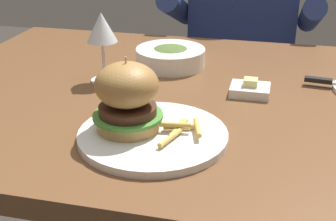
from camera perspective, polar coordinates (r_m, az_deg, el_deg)
The scene contains 8 objects.
dining_table at distance 1.06m, azimuth 2.50°, elevation -2.40°, with size 1.21×0.87×0.74m.
main_plate at distance 0.82m, azimuth -1.85°, elevation -3.06°, with size 0.26×0.26×0.01m, color white.
burger_sandwich at distance 0.81m, azimuth -5.00°, elevation 1.69°, with size 0.12×0.12×0.13m.
fries_pile at distance 0.81m, azimuth 1.42°, elevation -2.29°, with size 0.08×0.11×0.02m.
wine_glass at distance 1.06m, azimuth -8.07°, elevation 9.67°, with size 0.07×0.07×0.16m.
butter_dish at distance 1.02m, azimuth 9.97°, elevation 2.56°, with size 0.08×0.07×0.04m.
soup_bowl at distance 1.18m, azimuth 0.30°, elevation 6.61°, with size 0.17×0.17×0.05m.
diner_person at distance 1.74m, azimuth 8.80°, elevation 5.33°, with size 0.51×0.36×1.18m.
Camera 1 is at (0.18, -0.93, 1.13)m, focal length 50.00 mm.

